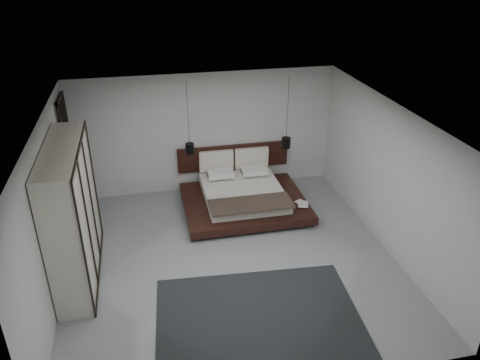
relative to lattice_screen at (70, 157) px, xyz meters
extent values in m
plane|color=gray|center=(2.95, -2.45, -1.30)|extent=(6.00, 6.00, 0.00)
plane|color=white|center=(2.95, -2.45, 1.50)|extent=(6.00, 6.00, 0.00)
plane|color=beige|center=(2.95, 0.55, 0.10)|extent=(6.00, 0.00, 6.00)
plane|color=beige|center=(2.95, -5.45, 0.10)|extent=(6.00, 0.00, 6.00)
plane|color=beige|center=(-0.05, -2.45, 0.10)|extent=(0.00, 6.00, 6.00)
plane|color=beige|center=(5.95, -2.45, 0.10)|extent=(0.00, 6.00, 6.00)
cube|color=black|center=(0.00, 0.00, 0.00)|extent=(0.05, 0.90, 2.60)
cube|color=black|center=(3.59, -0.70, -1.26)|extent=(2.09, 1.71, 0.08)
cube|color=black|center=(3.59, -0.70, -1.14)|extent=(2.66, 2.18, 0.17)
cube|color=silver|center=(3.59, -0.58, -0.95)|extent=(1.71, 1.90, 0.21)
cube|color=black|center=(3.59, -1.32, -0.82)|extent=(1.73, 0.66, 0.05)
cube|color=white|center=(3.19, 0.15, -0.78)|extent=(0.59, 0.38, 0.11)
cube|color=white|center=(3.99, 0.15, -0.78)|extent=(0.59, 0.38, 0.11)
cube|color=white|center=(3.19, 0.02, -0.72)|extent=(0.59, 0.38, 0.11)
cube|color=white|center=(3.99, 0.02, -0.72)|extent=(0.59, 0.38, 0.11)
cube|color=black|center=(3.59, 0.51, -0.54)|extent=(2.66, 0.08, 0.60)
cube|color=silver|center=(3.17, 0.42, -0.57)|extent=(0.81, 0.10, 0.50)
cube|color=silver|center=(4.02, 0.42, -0.57)|extent=(0.81, 0.10, 0.50)
imported|color=#99724C|center=(4.69, -1.17, -1.04)|extent=(0.29, 0.32, 0.02)
imported|color=#99724C|center=(4.67, -1.20, -1.02)|extent=(0.30, 0.35, 0.02)
cylinder|color=black|center=(2.50, -0.13, 0.82)|extent=(0.01, 0.01, 1.35)
cylinder|color=black|center=(2.50, -0.13, 0.03)|extent=(0.19, 0.19, 0.23)
cylinder|color=#FFE0B2|center=(2.50, -0.13, -0.07)|extent=(0.14, 0.14, 0.01)
cylinder|color=black|center=(4.69, -0.13, 0.80)|extent=(0.01, 0.01, 1.40)
cylinder|color=black|center=(4.69, -0.13, -0.02)|extent=(0.20, 0.20, 0.24)
cylinder|color=#FFE0B2|center=(4.69, -0.13, -0.13)|extent=(0.15, 0.15, 0.01)
cube|color=beige|center=(0.25, -2.28, -0.08)|extent=(0.56, 2.44, 2.44)
cube|color=black|center=(0.54, -2.28, 1.11)|extent=(0.03, 2.44, 0.06)
cube|color=black|center=(0.54, -2.28, -1.27)|extent=(0.03, 2.44, 0.06)
cube|color=black|center=(0.54, -3.49, -0.08)|extent=(0.03, 0.05, 2.44)
cube|color=black|center=(0.54, -2.68, -0.08)|extent=(0.03, 0.05, 2.44)
cube|color=black|center=(0.54, -1.87, -0.08)|extent=(0.03, 0.05, 2.44)
cube|color=black|center=(0.54, -1.06, -0.08)|extent=(0.03, 0.05, 2.44)
cube|color=black|center=(3.06, -4.07, -1.29)|extent=(3.36, 2.52, 0.01)
camera|label=1|loc=(1.59, -9.49, 3.99)|focal=35.00mm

